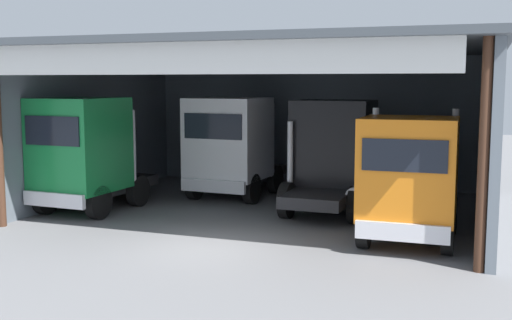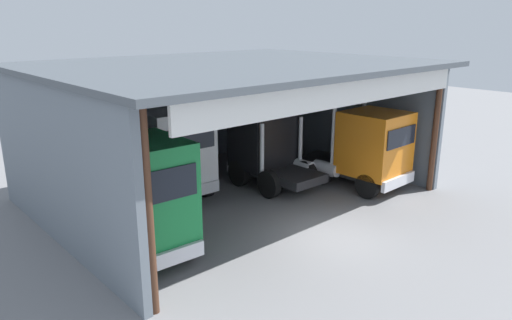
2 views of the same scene
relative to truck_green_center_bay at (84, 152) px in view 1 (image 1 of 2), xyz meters
name	(u,v)px [view 1 (image 1 of 2)]	position (x,y,z in m)	size (l,w,h in m)	color
ground_plane	(206,247)	(5.55, -2.73, -1.98)	(80.00, 80.00, 0.00)	slate
workshop_shed	(281,95)	(5.55, 3.63, 1.81)	(14.46, 11.70, 5.44)	slate
truck_green_center_bay	(84,152)	(0.00, 0.00, 0.00)	(2.58, 4.81, 3.75)	#197F3D
truck_white_right_bay	(231,145)	(3.53, 3.98, -0.03)	(2.76, 4.95, 3.69)	white
truck_black_center_left_bay	(332,155)	(7.62, 2.64, -0.08)	(2.66, 4.16, 3.67)	black
truck_orange_center_right_bay	(409,178)	(10.41, -0.59, -0.22)	(2.58, 5.04, 3.54)	orange
oil_drum	(314,176)	(5.79, 7.41, -1.51)	(0.58, 0.58, 0.94)	#B21E19
tool_cart	(329,177)	(6.49, 6.94, -1.48)	(0.90, 0.60, 1.00)	#1E59A5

